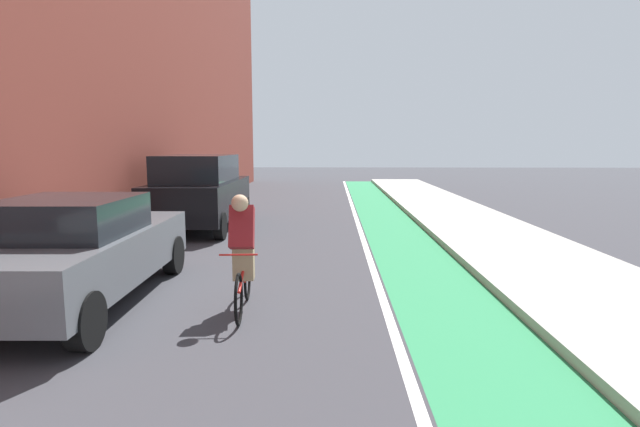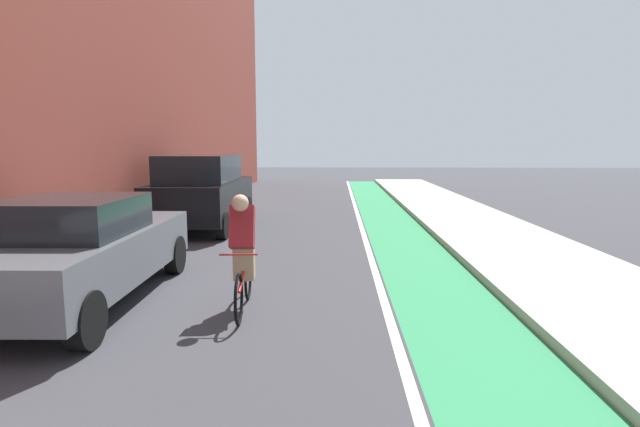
{
  "view_description": "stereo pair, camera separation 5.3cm",
  "coord_description": "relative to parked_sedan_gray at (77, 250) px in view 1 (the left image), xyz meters",
  "views": [
    {
      "loc": [
        1.09,
        3.62,
        2.23
      ],
      "look_at": [
        0.94,
        9.7,
        1.4
      ],
      "focal_mm": 27.95,
      "sensor_mm": 36.0,
      "label": 1
    },
    {
      "loc": [
        1.14,
        3.62,
        2.23
      ],
      "look_at": [
        0.94,
        9.7,
        1.4
      ],
      "focal_mm": 27.95,
      "sensor_mm": 36.0,
      "label": 2
    }
  ],
  "objects": [
    {
      "name": "ground_plane",
      "position": [
        2.49,
        4.02,
        -0.79
      ],
      "size": [
        80.9,
        80.9,
        0.0
      ],
      "primitive_type": "plane",
      "color": "#38383D"
    },
    {
      "name": "bike_lane_paint",
      "position": [
        5.23,
        6.02,
        -0.78
      ],
      "size": [
        1.6,
        36.77,
        0.0
      ],
      "primitive_type": "cube",
      "color": "#2D8451",
      "rests_on": "ground"
    },
    {
      "name": "parked_sedan_gray",
      "position": [
        0.0,
        0.0,
        0.0
      ],
      "size": [
        2.0,
        4.46,
        1.53
      ],
      "color": "#595B60",
      "rests_on": "ground"
    },
    {
      "name": "lane_divider_stripe",
      "position": [
        4.33,
        6.02,
        -0.78
      ],
      "size": [
        0.12,
        36.77,
        0.0
      ],
      "primitive_type": "cube",
      "color": "white",
      "rests_on": "ground"
    },
    {
      "name": "cyclist_mid",
      "position": [
        2.38,
        -0.23,
        0.06
      ],
      "size": [
        0.48,
        1.71,
        1.61
      ],
      "color": "black",
      "rests_on": "ground"
    },
    {
      "name": "sidewalk_right",
      "position": [
        7.46,
        6.02,
        -0.72
      ],
      "size": [
        2.88,
        36.77,
        0.14
      ],
      "primitive_type": "cube",
      "color": "#A8A59E",
      "rests_on": "ground"
    },
    {
      "name": "parked_suv_black",
      "position": [
        -0.0,
        6.57,
        0.23
      ],
      "size": [
        2.06,
        4.67,
        1.98
      ],
      "color": "black",
      "rests_on": "ground"
    }
  ]
}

